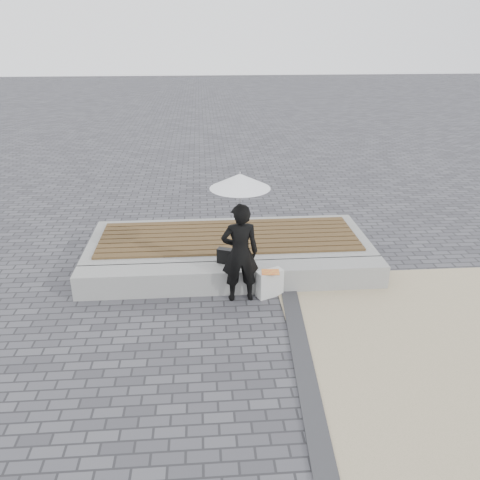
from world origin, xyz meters
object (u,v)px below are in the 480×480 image
(seating_ledge, at_px, (233,278))
(woman, at_px, (240,253))
(handbag, at_px, (228,256))
(parasol, at_px, (240,181))
(canvas_tote, at_px, (270,283))

(seating_ledge, xyz_separation_m, woman, (0.09, -0.33, 0.59))
(seating_ledge, xyz_separation_m, handbag, (-0.07, 0.13, 0.32))
(woman, xyz_separation_m, parasol, (0.00, 0.00, 1.12))
(seating_ledge, distance_m, handbag, 0.36)
(woman, relative_size, handbag, 4.50)
(handbag, bearing_deg, canvas_tote, -10.21)
(handbag, xyz_separation_m, canvas_tote, (0.63, -0.40, -0.31))
(parasol, relative_size, handbag, 3.20)
(woman, xyz_separation_m, canvas_tote, (0.47, 0.06, -0.57))
(seating_ledge, distance_m, woman, 0.68)
(parasol, distance_m, handbag, 1.47)
(seating_ledge, distance_m, canvas_tote, 0.62)
(woman, xyz_separation_m, handbag, (-0.16, 0.46, -0.26))
(handbag, height_order, canvas_tote, handbag)
(seating_ledge, bearing_deg, handbag, 118.86)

